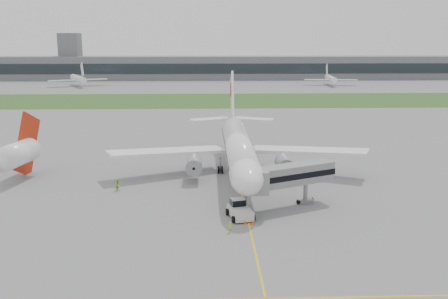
{
  "coord_description": "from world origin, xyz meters",
  "views": [
    {
      "loc": [
        -5.54,
        -84.22,
        24.89
      ],
      "look_at": [
        -2.69,
        2.0,
        5.61
      ],
      "focal_mm": 40.0,
      "sensor_mm": 36.0,
      "label": 1
    }
  ],
  "objects_px": {
    "jet_bridge": "(288,176)",
    "pushback_tug": "(240,210)",
    "airliner": "(238,146)",
    "ground_crew_near": "(230,227)",
    "neighbor_aircraft": "(18,153)"
  },
  "relations": [
    {
      "from": "pushback_tug",
      "to": "ground_crew_near",
      "type": "height_order",
      "value": "pushback_tug"
    },
    {
      "from": "airliner",
      "to": "ground_crew_near",
      "type": "height_order",
      "value": "airliner"
    },
    {
      "from": "pushback_tug",
      "to": "jet_bridge",
      "type": "bearing_deg",
      "value": 13.89
    },
    {
      "from": "pushback_tug",
      "to": "neighbor_aircraft",
      "type": "height_order",
      "value": "neighbor_aircraft"
    },
    {
      "from": "airliner",
      "to": "jet_bridge",
      "type": "relative_size",
      "value": 3.92
    },
    {
      "from": "jet_bridge",
      "to": "airliner",
      "type": "bearing_deg",
      "value": 83.5
    },
    {
      "from": "neighbor_aircraft",
      "to": "ground_crew_near",
      "type": "bearing_deg",
      "value": -23.8
    },
    {
      "from": "pushback_tug",
      "to": "ground_crew_near",
      "type": "relative_size",
      "value": 3.45
    },
    {
      "from": "neighbor_aircraft",
      "to": "pushback_tug",
      "type": "bearing_deg",
      "value": -16.28
    },
    {
      "from": "pushback_tug",
      "to": "jet_bridge",
      "type": "xyz_separation_m",
      "value": [
        7.37,
        3.76,
        3.84
      ]
    },
    {
      "from": "jet_bridge",
      "to": "ground_crew_near",
      "type": "xyz_separation_m",
      "value": [
        -9.01,
        -9.6,
        -4.2
      ]
    },
    {
      "from": "neighbor_aircraft",
      "to": "jet_bridge",
      "type": "bearing_deg",
      "value": -8.25
    },
    {
      "from": "jet_bridge",
      "to": "pushback_tug",
      "type": "bearing_deg",
      "value": -178.38
    },
    {
      "from": "jet_bridge",
      "to": "neighbor_aircraft",
      "type": "distance_m",
      "value": 48.71
    },
    {
      "from": "airliner",
      "to": "neighbor_aircraft",
      "type": "height_order",
      "value": "airliner"
    }
  ]
}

